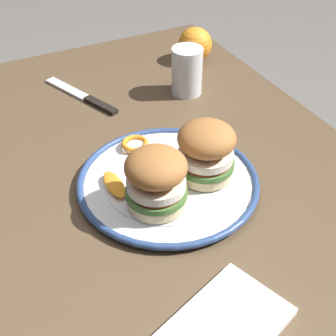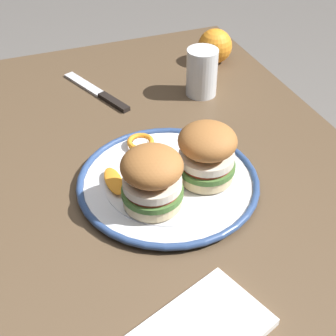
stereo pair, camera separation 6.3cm
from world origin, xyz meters
name	(u,v)px [view 2 (the right image)]	position (x,y,z in m)	size (l,w,h in m)	color
dining_table	(152,232)	(0.00, 0.00, 0.63)	(1.17, 0.81, 0.75)	brown
dinner_plate	(168,182)	(0.01, 0.03, 0.76)	(0.31, 0.31, 0.02)	white
sandwich_half_left	(207,152)	(0.03, 0.09, 0.81)	(0.12, 0.12, 0.10)	beige
sandwich_half_right	(152,178)	(0.06, -0.02, 0.81)	(0.10, 0.10, 0.10)	beige
orange_peel_curled	(140,142)	(-0.10, 0.02, 0.77)	(0.07, 0.07, 0.01)	orange
orange_peel_strip_long	(114,181)	(-0.01, -0.06, 0.77)	(0.07, 0.03, 0.01)	orange
orange_peel_strip_short	(162,160)	(-0.03, 0.03, 0.77)	(0.06, 0.07, 0.01)	orange
drinking_glass	(202,76)	(-0.26, 0.21, 0.79)	(0.07, 0.07, 0.10)	white
whole_orange	(215,46)	(-0.39, 0.30, 0.79)	(0.08, 0.08, 0.08)	orange
table_knife	(100,94)	(-0.33, 0.00, 0.75)	(0.21, 0.10, 0.01)	silver
folded_napkin	(200,332)	(0.29, -0.04, 0.75)	(0.17, 0.11, 0.01)	white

